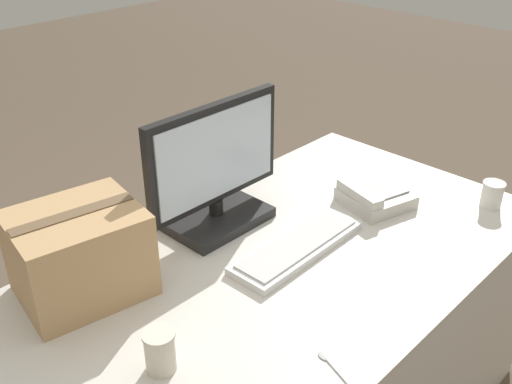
{
  "coord_description": "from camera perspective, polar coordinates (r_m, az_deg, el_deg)",
  "views": [
    {
      "loc": [
        -0.96,
        -0.9,
        1.7
      ],
      "look_at": [
        0.12,
        0.14,
        0.86
      ],
      "focal_mm": 42.0,
      "sensor_mm": 36.0,
      "label": 1
    }
  ],
  "objects": [
    {
      "name": "spoon",
      "position": [
        1.4,
        7.18,
        -15.91
      ],
      "size": [
        0.06,
        0.13,
        0.0
      ],
      "rotation": [
        0.0,
        0.0,
        1.25
      ],
      "color": "silver",
      "rests_on": "office_desk"
    },
    {
      "name": "cardboard_box",
      "position": [
        1.58,
        -16.44,
        -5.65
      ],
      "size": [
        0.35,
        0.31,
        0.23
      ],
      "rotation": [
        0.0,
        0.0,
        -0.17
      ],
      "color": "tan",
      "rests_on": "office_desk"
    },
    {
      "name": "desk_phone",
      "position": [
        1.98,
        11.18,
        -0.48
      ],
      "size": [
        0.24,
        0.24,
        0.07
      ],
      "rotation": [
        0.0,
        0.0,
        -0.27
      ],
      "color": "beige",
      "rests_on": "office_desk"
    },
    {
      "name": "paper_cup_right",
      "position": [
        2.07,
        21.57,
        -0.23
      ],
      "size": [
        0.07,
        0.07,
        0.09
      ],
      "color": "white",
      "rests_on": "office_desk"
    },
    {
      "name": "paper_cup_left",
      "position": [
        1.36,
        -9.13,
        -14.72
      ],
      "size": [
        0.07,
        0.07,
        0.1
      ],
      "color": "beige",
      "rests_on": "office_desk"
    },
    {
      "name": "keyboard",
      "position": [
        1.73,
        4.07,
        -5.22
      ],
      "size": [
        0.45,
        0.15,
        0.03
      ],
      "rotation": [
        0.0,
        0.0,
        0.02
      ],
      "color": "silver",
      "rests_on": "office_desk"
    },
    {
      "name": "monitor",
      "position": [
        1.78,
        -3.9,
        1.62
      ],
      "size": [
        0.49,
        0.22,
        0.39
      ],
      "color": "black",
      "rests_on": "office_desk"
    },
    {
      "name": "office_desk",
      "position": [
        1.88,
        0.54,
        -16.45
      ],
      "size": [
        1.8,
        0.9,
        0.71
      ],
      "color": "beige",
      "rests_on": "ground_plane"
    }
  ]
}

